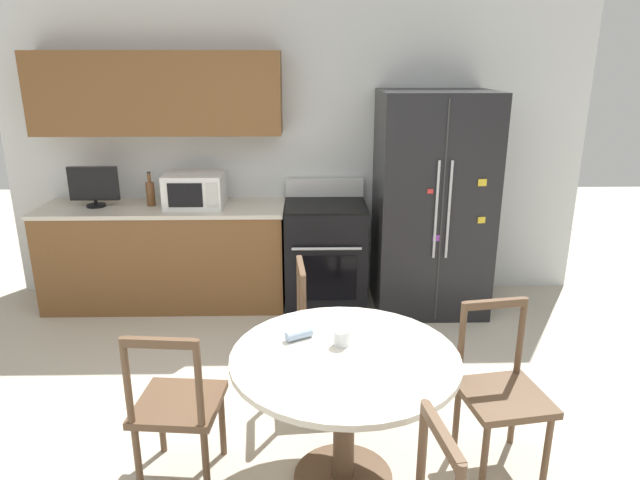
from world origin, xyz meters
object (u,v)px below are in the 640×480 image
countertop_tv (94,185)px  dining_chair_left (177,406)px  oven_range (325,253)px  candle_glass (341,339)px  dining_chair_far (326,332)px  counter_bottle (150,193)px  microwave (195,190)px  refrigerator (432,203)px  dining_chair_right (501,393)px

countertop_tv → dining_chair_left: 2.64m
oven_range → candle_glass: 2.22m
dining_chair_left → dining_chair_far: same height
countertop_tv → counter_bottle: (0.47, 0.03, -0.08)m
dining_chair_far → candle_glass: (0.05, -0.74, 0.34)m
microwave → dining_chair_far: 1.92m
oven_range → dining_chair_left: bearing=-110.0°
refrigerator → candle_glass: size_ratio=22.62×
dining_chair_right → refrigerator: bearing=-100.4°
counter_bottle → dining_chair_far: 2.18m
oven_range → microwave: 1.26m
dining_chair_left → refrigerator: bearing=56.9°
oven_range → dining_chair_far: size_ratio=1.20×
refrigerator → dining_chair_left: refrigerator is taller
refrigerator → dining_chair_far: bearing=-124.3°
counter_bottle → refrigerator: bearing=-2.9°
countertop_tv → counter_bottle: size_ratio=1.40×
dining_chair_right → dining_chair_left: size_ratio=1.00×
countertop_tv → dining_chair_left: bearing=-63.2°
counter_bottle → candle_glass: (1.52, -2.25, -0.24)m
dining_chair_right → candle_glass: dining_chair_right is taller
microwave → dining_chair_far: bearing=-53.6°
refrigerator → oven_range: (-0.91, 0.07, -0.47)m
candle_glass → oven_range: bearing=90.4°
dining_chair_far → candle_glass: bearing=-0.8°
dining_chair_right → candle_glass: 0.92m
oven_range → refrigerator: bearing=-4.4°
countertop_tv → candle_glass: (1.99, -2.22, -0.31)m
dining_chair_far → dining_chair_left: bearing=-48.8°
microwave → countertop_tv: 0.86m
dining_chair_right → candle_glass: size_ratio=10.89×
refrigerator → candle_glass: (-0.89, -2.13, -0.16)m
refrigerator → dining_chair_right: refrigerator is taller
dining_chair_left → dining_chair_far: size_ratio=1.00×
counter_bottle → dining_chair_left: size_ratio=0.33×
refrigerator → oven_range: 1.02m
oven_range → dining_chair_right: 2.34m
microwave → dining_chair_left: 2.38m
refrigerator → microwave: refrigerator is taller
countertop_tv → counter_bottle: bearing=3.4°
counter_bottle → countertop_tv: bearing=-176.6°
dining_chair_far → countertop_tv: bearing=-132.0°
refrigerator → microwave: size_ratio=3.82×
oven_range → dining_chair_right: (0.87, -2.18, -0.03)m
microwave → dining_chair_left: bearing=-82.6°
refrigerator → dining_chair_far: 1.75m
dining_chair_right → dining_chair_far: bearing=-48.1°
refrigerator → dining_chair_left: size_ratio=2.08×
refrigerator → counter_bottle: bearing=177.1°
oven_range → countertop_tv: size_ratio=2.61×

